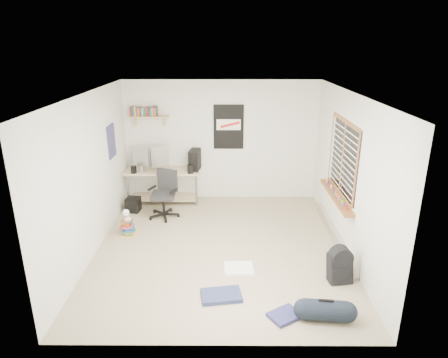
{
  "coord_description": "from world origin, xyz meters",
  "views": [
    {
      "loc": [
        0.09,
        -5.85,
        3.23
      ],
      "look_at": [
        0.07,
        0.12,
        1.15
      ],
      "focal_mm": 32.0,
      "sensor_mm": 36.0,
      "label": 1
    }
  ],
  "objects_px": {
    "office_chair": "(163,193)",
    "backpack": "(340,268)",
    "desk": "(164,185)",
    "book_stack": "(128,226)",
    "duffel_bag": "(325,310)"
  },
  "relations": [
    {
      "from": "backpack",
      "to": "duffel_bag",
      "type": "distance_m",
      "value": 0.93
    },
    {
      "from": "book_stack",
      "to": "desk",
      "type": "bearing_deg",
      "value": 74.89
    },
    {
      "from": "desk",
      "to": "duffel_bag",
      "type": "xyz_separation_m",
      "value": [
        2.51,
        -3.8,
        -0.22
      ]
    },
    {
      "from": "backpack",
      "to": "duffel_bag",
      "type": "xyz_separation_m",
      "value": [
        -0.39,
        -0.85,
        -0.06
      ]
    },
    {
      "from": "desk",
      "to": "book_stack",
      "type": "bearing_deg",
      "value": -115.23
    },
    {
      "from": "desk",
      "to": "backpack",
      "type": "bearing_deg",
      "value": -55.61
    },
    {
      "from": "desk",
      "to": "office_chair",
      "type": "bearing_deg",
      "value": -92.49
    },
    {
      "from": "office_chair",
      "to": "desk",
      "type": "bearing_deg",
      "value": 118.74
    },
    {
      "from": "duffel_bag",
      "to": "book_stack",
      "type": "relative_size",
      "value": 1.21
    },
    {
      "from": "backpack",
      "to": "book_stack",
      "type": "xyz_separation_m",
      "value": [
        -3.32,
        1.42,
        -0.05
      ]
    },
    {
      "from": "desk",
      "to": "office_chair",
      "type": "xyz_separation_m",
      "value": [
        0.11,
        -0.79,
        0.12
      ]
    },
    {
      "from": "office_chair",
      "to": "backpack",
      "type": "relative_size",
      "value": 2.15
    },
    {
      "from": "duffel_bag",
      "to": "book_stack",
      "type": "height_order",
      "value": "duffel_bag"
    },
    {
      "from": "backpack",
      "to": "book_stack",
      "type": "bearing_deg",
      "value": 148.47
    },
    {
      "from": "desk",
      "to": "book_stack",
      "type": "xyz_separation_m",
      "value": [
        -0.42,
        -1.54,
        -0.21
      ]
    }
  ]
}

